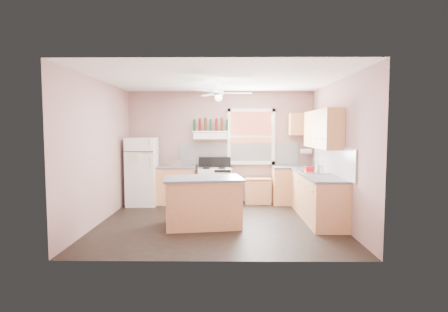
{
  "coord_description": "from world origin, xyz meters",
  "views": [
    {
      "loc": [
        0.16,
        -6.57,
        1.77
      ],
      "look_at": [
        0.1,
        0.3,
        1.25
      ],
      "focal_mm": 28.0,
      "sensor_mm": 36.0,
      "label": 1
    }
  ],
  "objects_px": {
    "toaster": "(176,162)",
    "island": "(203,203)",
    "cart": "(258,191)",
    "stove": "(214,186)",
    "refrigerator": "(142,171)"
  },
  "relations": [
    {
      "from": "stove",
      "to": "cart",
      "type": "xyz_separation_m",
      "value": [
        1.04,
        0.14,
        -0.13
      ]
    },
    {
      "from": "toaster",
      "to": "island",
      "type": "height_order",
      "value": "toaster"
    },
    {
      "from": "stove",
      "to": "island",
      "type": "height_order",
      "value": "same"
    },
    {
      "from": "island",
      "to": "toaster",
      "type": "bearing_deg",
      "value": 103.45
    },
    {
      "from": "toaster",
      "to": "island",
      "type": "xyz_separation_m",
      "value": [
        0.78,
        -1.94,
        -0.56
      ]
    },
    {
      "from": "stove",
      "to": "island",
      "type": "relative_size",
      "value": 0.65
    },
    {
      "from": "refrigerator",
      "to": "toaster",
      "type": "distance_m",
      "value": 0.81
    },
    {
      "from": "refrigerator",
      "to": "stove",
      "type": "bearing_deg",
      "value": 1.17
    },
    {
      "from": "stove",
      "to": "refrigerator",
      "type": "bearing_deg",
      "value": 177.86
    },
    {
      "from": "cart",
      "to": "stove",
      "type": "bearing_deg",
      "value": -172.84
    },
    {
      "from": "cart",
      "to": "island",
      "type": "relative_size",
      "value": 0.46
    },
    {
      "from": "refrigerator",
      "to": "cart",
      "type": "bearing_deg",
      "value": 3.01
    },
    {
      "from": "refrigerator",
      "to": "island",
      "type": "bearing_deg",
      "value": -50.55
    },
    {
      "from": "refrigerator",
      "to": "toaster",
      "type": "xyz_separation_m",
      "value": [
        0.77,
        0.15,
        0.2
      ]
    },
    {
      "from": "refrigerator",
      "to": "toaster",
      "type": "relative_size",
      "value": 5.65
    }
  ]
}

